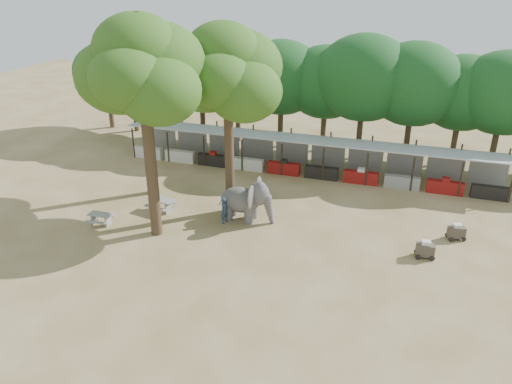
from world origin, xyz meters
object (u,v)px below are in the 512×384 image
(cart_front, at_px, (425,249))
(yard_tree_left, at_px, (141,69))
(elephant, at_px, (247,200))
(yard_tree_back, at_px, (226,73))
(picnic_table_near, at_px, (101,217))
(picnic_table_far, at_px, (162,203))
(yard_tree_center, at_px, (142,70))
(handler, at_px, (225,210))
(cart_back, at_px, (456,232))

(cart_front, bearing_deg, yard_tree_left, 161.86)
(yard_tree_left, distance_m, cart_front, 19.63)
(elephant, bearing_deg, yard_tree_back, 146.55)
(picnic_table_near, relative_size, picnic_table_far, 0.76)
(yard_tree_left, xyz_separation_m, elephant, (7.48, -2.00, -6.90))
(picnic_table_near, relative_size, cart_front, 1.34)
(yard_tree_back, distance_m, cart_front, 14.43)
(elephant, bearing_deg, cart_front, -6.21)
(yard_tree_back, xyz_separation_m, cart_front, (11.77, -2.20, -8.06))
(yard_tree_center, height_order, picnic_table_far, yard_tree_center)
(yard_tree_center, relative_size, cart_front, 11.14)
(elephant, relative_size, picnic_table_far, 1.75)
(yard_tree_left, xyz_separation_m, handler, (6.38, -2.81, -7.37))
(yard_tree_left, relative_size, picnic_table_near, 7.61)
(elephant, distance_m, cart_front, 10.38)
(yard_tree_center, bearing_deg, elephant, 33.81)
(yard_tree_left, height_order, yard_tree_back, yard_tree_back)
(handler, bearing_deg, yard_tree_left, 83.30)
(cart_front, bearing_deg, yard_tree_center, 179.02)
(yard_tree_left, bearing_deg, handler, -23.76)
(yard_tree_left, distance_m, elephant, 10.38)
(elephant, bearing_deg, cart_back, 6.93)
(yard_tree_back, xyz_separation_m, elephant, (1.49, -1.00, -7.25))
(elephant, height_order, cart_front, elephant)
(yard_tree_left, relative_size, handler, 6.62)
(yard_tree_back, relative_size, picnic_table_far, 5.94)
(yard_tree_back, distance_m, cart_back, 15.66)
(cart_back, bearing_deg, cart_front, -143.60)
(handler, distance_m, picnic_table_far, 4.35)
(picnic_table_far, bearing_deg, yard_tree_center, -57.11)
(yard_tree_left, height_order, elephant, yard_tree_left)
(elephant, relative_size, cart_back, 2.95)
(yard_tree_left, distance_m, yard_tree_back, 6.09)
(elephant, height_order, cart_back, elephant)
(yard_tree_back, height_order, cart_back, yard_tree_back)
(handler, xyz_separation_m, picnic_table_far, (-4.32, 0.30, -0.30))
(elephant, distance_m, handler, 1.45)
(yard_tree_back, bearing_deg, handler, -78.12)
(yard_tree_back, bearing_deg, picnic_table_near, -147.00)
(cart_front, xyz_separation_m, cart_back, (1.64, 2.56, -0.01))
(yard_tree_center, bearing_deg, yard_tree_back, 53.14)
(cart_front, bearing_deg, picnic_table_near, 178.42)
(yard_tree_back, bearing_deg, elephant, -33.89)
(cart_back, bearing_deg, picnic_table_near, 172.08)
(elephant, distance_m, picnic_table_far, 5.51)
(handler, relative_size, cart_front, 1.54)
(picnic_table_near, height_order, cart_front, cart_front)
(yard_tree_back, height_order, handler, yard_tree_back)
(yard_tree_left, height_order, cart_front, yard_tree_left)
(yard_tree_back, relative_size, handler, 6.82)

